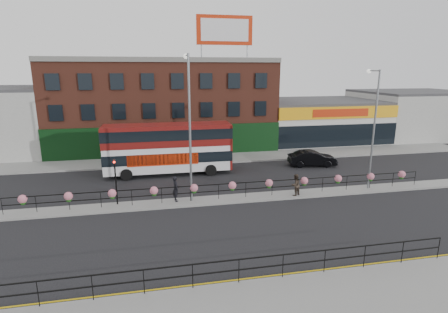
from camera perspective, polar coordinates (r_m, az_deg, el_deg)
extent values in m
plane|color=black|center=(25.39, 1.36, -7.09)|extent=(120.00, 120.00, 0.00)
cube|color=gray|center=(15.26, 12.23, -22.72)|extent=(60.00, 4.00, 0.15)
cube|color=gray|center=(36.63, -2.80, -0.36)|extent=(60.00, 4.00, 0.15)
cube|color=gray|center=(25.36, 1.36, -6.93)|extent=(60.00, 1.60, 0.15)
cube|color=gold|center=(17.04, 8.99, -18.54)|extent=(60.00, 0.10, 0.01)
cube|color=gold|center=(16.90, 9.21, -18.85)|extent=(60.00, 0.10, 0.01)
cube|color=brown|center=(43.31, -9.80, 8.29)|extent=(25.00, 12.00, 10.00)
cube|color=#3F3F42|center=(43.13, -10.09, 15.11)|extent=(25.00, 12.00, 0.30)
cube|color=black|center=(37.78, -9.29, 2.44)|extent=(25.00, 0.25, 3.40)
cube|color=silver|center=(48.52, 14.76, 5.65)|extent=(15.00, 12.00, 5.00)
cube|color=#3F3F42|center=(48.24, 14.96, 8.76)|extent=(15.00, 12.00, 0.30)
cube|color=orange|center=(42.98, 18.46, 6.80)|extent=(15.00, 0.25, 1.40)
cube|color=#B42509|center=(42.87, 18.54, 6.78)|extent=(7.00, 0.10, 0.90)
cube|color=black|center=(43.36, 18.19, 3.26)|extent=(15.00, 0.25, 2.60)
cube|color=#A8A8A3|center=(56.51, 28.43, 6.06)|extent=(14.50, 12.00, 6.00)
cube|color=#3F3F42|center=(56.26, 28.81, 9.23)|extent=(14.50, 12.00, 0.30)
cube|color=#B42509|center=(39.10, 0.10, 19.94)|extent=(6.00, 0.25, 3.00)
cube|color=silver|center=(38.97, 0.15, 19.96)|extent=(5.10, 0.04, 2.25)
cylinder|color=slate|center=(38.51, -3.71, 16.72)|extent=(0.12, 0.12, 1.40)
cylinder|color=slate|center=(39.51, 3.81, 16.65)|extent=(0.12, 0.12, 1.40)
cube|color=black|center=(24.97, 1.37, -4.41)|extent=(30.00, 0.05, 0.05)
cube|color=black|center=(25.13, 1.37, -5.48)|extent=(30.00, 0.05, 0.05)
cylinder|color=black|center=(26.43, -32.52, -6.89)|extent=(0.04, 0.04, 1.10)
cylinder|color=black|center=(25.76, -28.35, -6.86)|extent=(0.04, 0.04, 1.10)
cylinder|color=black|center=(25.24, -23.98, -6.78)|extent=(0.04, 0.04, 1.10)
cylinder|color=black|center=(24.86, -19.46, -6.66)|extent=(0.04, 0.04, 1.10)
cylinder|color=black|center=(24.64, -14.82, -6.50)|extent=(0.04, 0.04, 1.10)
cylinder|color=black|center=(24.58, -10.15, -6.29)|extent=(0.04, 0.04, 1.10)
cylinder|color=black|center=(24.69, -5.48, -6.04)|extent=(0.04, 0.04, 1.10)
cylinder|color=black|center=(24.95, -0.89, -5.76)|extent=(0.04, 0.04, 1.10)
cylinder|color=black|center=(25.37, 3.58, -5.44)|extent=(0.04, 0.04, 1.10)
cylinder|color=black|center=(25.94, 7.87, -5.11)|extent=(0.04, 0.04, 1.10)
cylinder|color=black|center=(26.65, 11.94, -4.77)|extent=(0.04, 0.04, 1.10)
cylinder|color=black|center=(27.48, 15.79, -4.42)|extent=(0.04, 0.04, 1.10)
cylinder|color=black|center=(28.43, 19.39, -4.08)|extent=(0.04, 0.04, 1.10)
cylinder|color=black|center=(29.49, 22.74, -3.75)|extent=(0.04, 0.04, 1.10)
cylinder|color=black|center=(30.64, 25.85, -3.43)|extent=(0.04, 0.04, 1.10)
cylinder|color=black|center=(31.88, 28.73, -3.12)|extent=(0.04, 0.04, 1.10)
sphere|color=#C5687C|center=(25.87, -30.04, -6.04)|extent=(0.56, 0.56, 0.56)
sphere|color=#1B4F16|center=(25.94, -29.98, -6.52)|extent=(0.36, 0.36, 0.36)
sphere|color=#C5687C|center=(25.11, -24.07, -5.93)|extent=(0.56, 0.56, 0.56)
sphere|color=#1B4F16|center=(25.18, -24.02, -6.42)|extent=(0.36, 0.36, 0.36)
sphere|color=#C5687C|center=(24.63, -17.80, -5.74)|extent=(0.56, 0.56, 0.56)
sphere|color=#1B4F16|center=(24.70, -17.76, -6.24)|extent=(0.36, 0.36, 0.36)
sphere|color=#C5687C|center=(24.45, -11.36, -5.47)|extent=(0.56, 0.56, 0.56)
sphere|color=#1B4F16|center=(24.53, -11.34, -5.97)|extent=(0.36, 0.36, 0.36)
sphere|color=#C5687C|center=(24.58, -4.92, -5.13)|extent=(0.56, 0.56, 0.56)
sphere|color=#1B4F16|center=(24.66, -4.91, -5.64)|extent=(0.36, 0.36, 0.36)
sphere|color=#C5687C|center=(25.01, 1.37, -4.74)|extent=(0.56, 0.56, 0.56)
sphere|color=#1B4F16|center=(25.09, 1.37, -5.24)|extent=(0.36, 0.36, 0.36)
sphere|color=#C5687C|center=(25.74, 7.37, -4.31)|extent=(0.56, 0.56, 0.56)
sphere|color=#1B4F16|center=(25.81, 7.35, -4.80)|extent=(0.36, 0.36, 0.36)
sphere|color=#C5687C|center=(26.72, 12.97, -3.87)|extent=(0.56, 0.56, 0.56)
sphere|color=#1B4F16|center=(26.79, 12.95, -4.34)|extent=(0.36, 0.36, 0.36)
sphere|color=#C5687C|center=(27.95, 18.13, -3.43)|extent=(0.56, 0.56, 0.56)
sphere|color=#1B4F16|center=(28.01, 18.10, -3.88)|extent=(0.36, 0.36, 0.36)
sphere|color=#C5687C|center=(29.38, 22.82, -3.01)|extent=(0.56, 0.56, 0.56)
sphere|color=#1B4F16|center=(29.44, 22.77, -3.43)|extent=(0.36, 0.36, 0.36)
sphere|color=#C5687C|center=(30.99, 27.04, -2.61)|extent=(0.56, 0.56, 0.56)
sphere|color=#1B4F16|center=(31.05, 26.99, -3.01)|extent=(0.36, 0.36, 0.36)
cube|color=black|center=(15.54, 2.47, -16.44)|extent=(20.00, 0.05, 0.05)
cube|color=black|center=(15.80, 2.45, -17.99)|extent=(20.00, 0.05, 0.05)
cylinder|color=black|center=(16.18, -28.10, -19.18)|extent=(0.04, 0.04, 1.10)
cylinder|color=black|center=(15.72, -20.69, -19.40)|extent=(0.04, 0.04, 1.10)
cylinder|color=black|center=(15.50, -12.95, -19.31)|extent=(0.04, 0.04, 1.10)
cylinder|color=black|center=(15.53, -5.14, -18.89)|extent=(0.04, 0.04, 1.10)
cylinder|color=black|center=(15.83, 2.45, -18.16)|extent=(0.04, 0.04, 1.10)
cylinder|color=black|center=(16.36, 9.59, -17.20)|extent=(0.04, 0.04, 1.10)
cylinder|color=black|center=(17.11, 16.11, -16.09)|extent=(0.04, 0.04, 1.10)
cylinder|color=black|center=(18.06, 21.96, -14.91)|extent=(0.04, 0.04, 1.10)
cylinder|color=black|center=(19.16, 27.11, -13.74)|extent=(0.04, 0.04, 1.10)
cylinder|color=black|center=(20.40, 31.63, -12.61)|extent=(0.04, 0.04, 1.10)
cube|color=silver|center=(31.34, -9.11, 1.42)|extent=(11.05, 2.54, 4.02)
cube|color=#62110F|center=(31.12, -9.19, 3.49)|extent=(11.11, 2.60, 1.81)
cube|color=black|center=(31.50, -9.06, 0.17)|extent=(11.13, 2.62, 0.90)
cube|color=black|center=(31.09, -9.20, 3.77)|extent=(11.15, 2.64, 0.90)
cube|color=#62110F|center=(30.97, -9.25, 5.10)|extent=(11.05, 2.54, 0.12)
cube|color=#62110F|center=(32.00, 0.73, 1.85)|extent=(0.21, 2.57, 4.02)
cube|color=#B42509|center=(30.26, -9.90, -0.53)|extent=(6.03, 0.05, 1.00)
cylinder|color=black|center=(30.69, -15.64, -2.88)|extent=(1.01, 0.30, 1.00)
cylinder|color=black|center=(33.10, -15.34, -1.65)|extent=(1.01, 0.30, 1.00)
cylinder|color=black|center=(30.94, -2.17, -2.23)|extent=(1.01, 0.30, 1.00)
cylinder|color=black|center=(33.33, -2.86, -1.05)|extent=(1.01, 0.30, 1.00)
imported|color=black|center=(35.02, 14.21, -0.29)|extent=(2.91, 5.06, 1.52)
imported|color=black|center=(24.69, -7.90, -5.22)|extent=(0.81, 0.66, 1.82)
imported|color=#352A21|center=(26.11, 11.57, -4.55)|extent=(1.28, 1.25, 1.62)
cylinder|color=slate|center=(23.64, -5.58, 4.25)|extent=(0.16, 0.16, 10.02)
cylinder|color=slate|center=(24.08, -6.06, 16.14)|extent=(0.10, 1.50, 0.10)
sphere|color=silver|center=(24.82, -6.23, 15.95)|extent=(0.36, 0.36, 0.36)
cylinder|color=slate|center=(28.55, 23.26, 3.82)|extent=(0.14, 0.14, 9.00)
cylinder|color=slate|center=(28.76, 23.34, 12.75)|extent=(0.09, 1.35, 0.09)
sphere|color=silver|center=(29.32, 22.58, 12.73)|extent=(0.32, 0.32, 0.32)
cylinder|color=black|center=(24.77, -17.24, -3.99)|extent=(0.10, 0.10, 3.20)
imported|color=black|center=(24.35, -17.51, -0.40)|extent=(0.15, 0.18, 0.90)
sphere|color=#FF190C|center=(24.27, -17.50, -0.88)|extent=(0.14, 0.14, 0.14)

